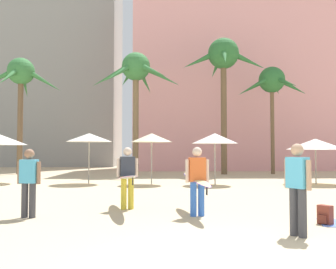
{
  "coord_description": "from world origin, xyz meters",
  "views": [
    {
      "loc": [
        -1.22,
        -5.33,
        1.63
      ],
      "look_at": [
        -0.93,
        4.7,
        2.06
      ],
      "focal_mm": 39.89,
      "sensor_mm": 36.0,
      "label": 1
    }
  ],
  "objects_px": {
    "cafe_umbrella_2": "(215,138)",
    "palm_tree_center": "(272,84)",
    "person_mid_center": "(127,176)",
    "cafe_umbrella_0": "(89,138)",
    "backpack": "(325,215)",
    "person_mid_left": "(29,180)",
    "palm_tree_right": "(20,79)",
    "palm_tree_left": "(136,74)",
    "person_far_right": "(197,179)",
    "cafe_umbrella_5": "(315,144)",
    "person_near_right": "(298,185)",
    "palm_tree_far_left": "(223,61)",
    "cafe_umbrella_4": "(152,138)"
  },
  "relations": [
    {
      "from": "cafe_umbrella_0",
      "to": "backpack",
      "type": "height_order",
      "value": "cafe_umbrella_0"
    },
    {
      "from": "palm_tree_far_left",
      "to": "cafe_umbrella_0",
      "type": "height_order",
      "value": "palm_tree_far_left"
    },
    {
      "from": "palm_tree_center",
      "to": "cafe_umbrella_5",
      "type": "bearing_deg",
      "value": -92.48
    },
    {
      "from": "cafe_umbrella_5",
      "to": "backpack",
      "type": "bearing_deg",
      "value": -112.33
    },
    {
      "from": "person_mid_center",
      "to": "backpack",
      "type": "bearing_deg",
      "value": -126.66
    },
    {
      "from": "palm_tree_right",
      "to": "person_mid_left",
      "type": "distance_m",
      "value": 19.24
    },
    {
      "from": "cafe_umbrella_0",
      "to": "cafe_umbrella_2",
      "type": "xyz_separation_m",
      "value": [
        6.16,
        -0.7,
        -0.06
      ]
    },
    {
      "from": "palm_tree_right",
      "to": "backpack",
      "type": "distance_m",
      "value": 23.47
    },
    {
      "from": "palm_tree_left",
      "to": "person_mid_center",
      "type": "distance_m",
      "value": 16.17
    },
    {
      "from": "palm_tree_center",
      "to": "person_far_right",
      "type": "xyz_separation_m",
      "value": [
        -7.11,
        -16.46,
        -5.44
      ]
    },
    {
      "from": "palm_tree_left",
      "to": "palm_tree_right",
      "type": "distance_m",
      "value": 8.25
    },
    {
      "from": "palm_tree_right",
      "to": "person_mid_center",
      "type": "xyz_separation_m",
      "value": [
        8.82,
        -16.03,
        -5.79
      ]
    },
    {
      "from": "cafe_umbrella_2",
      "to": "palm_tree_center",
      "type": "bearing_deg",
      "value": 56.31
    },
    {
      "from": "palm_tree_far_left",
      "to": "cafe_umbrella_2",
      "type": "height_order",
      "value": "palm_tree_far_left"
    },
    {
      "from": "person_mid_center",
      "to": "cafe_umbrella_4",
      "type": "bearing_deg",
      "value": -15.66
    },
    {
      "from": "cafe_umbrella_4",
      "to": "person_mid_center",
      "type": "relative_size",
      "value": 0.82
    },
    {
      "from": "palm_tree_center",
      "to": "person_mid_left",
      "type": "xyz_separation_m",
      "value": [
        -11.24,
        -16.68,
        -5.45
      ]
    },
    {
      "from": "person_mid_left",
      "to": "palm_tree_center",
      "type": "bearing_deg",
      "value": -23.82
    },
    {
      "from": "cafe_umbrella_4",
      "to": "person_mid_left",
      "type": "distance_m",
      "value": 9.48
    },
    {
      "from": "palm_tree_left",
      "to": "person_far_right",
      "type": "relative_size",
      "value": 2.9
    },
    {
      "from": "person_mid_center",
      "to": "person_mid_left",
      "type": "bearing_deg",
      "value": 104.46
    },
    {
      "from": "cafe_umbrella_0",
      "to": "person_far_right",
      "type": "bearing_deg",
      "value": -64.45
    },
    {
      "from": "person_mid_center",
      "to": "cafe_umbrella_5",
      "type": "bearing_deg",
      "value": -59.59
    },
    {
      "from": "palm_tree_center",
      "to": "cafe_umbrella_2",
      "type": "relative_size",
      "value": 3.06
    },
    {
      "from": "cafe_umbrella_2",
      "to": "cafe_umbrella_5",
      "type": "height_order",
      "value": "cafe_umbrella_2"
    },
    {
      "from": "palm_tree_right",
      "to": "person_mid_left",
      "type": "height_order",
      "value": "palm_tree_right"
    },
    {
      "from": "palm_tree_left",
      "to": "palm_tree_right",
      "type": "height_order",
      "value": "palm_tree_left"
    },
    {
      "from": "person_mid_center",
      "to": "cafe_umbrella_0",
      "type": "bearing_deg",
      "value": 5.57
    },
    {
      "from": "cafe_umbrella_5",
      "to": "person_mid_center",
      "type": "xyz_separation_m",
      "value": [
        -8.6,
        -7.74,
        -1.02
      ]
    },
    {
      "from": "person_far_right",
      "to": "person_mid_left",
      "type": "bearing_deg",
      "value": 87.41
    },
    {
      "from": "palm_tree_far_left",
      "to": "palm_tree_center",
      "type": "distance_m",
      "value": 3.83
    },
    {
      "from": "palm_tree_center",
      "to": "person_mid_left",
      "type": "relative_size",
      "value": 4.52
    },
    {
      "from": "palm_tree_center",
      "to": "cafe_umbrella_5",
      "type": "relative_size",
      "value": 2.71
    },
    {
      "from": "person_far_right",
      "to": "person_mid_center",
      "type": "bearing_deg",
      "value": 58.11
    },
    {
      "from": "palm_tree_far_left",
      "to": "person_near_right",
      "type": "relative_size",
      "value": 5.39
    },
    {
      "from": "palm_tree_right",
      "to": "cafe_umbrella_4",
      "type": "relative_size",
      "value": 3.31
    },
    {
      "from": "person_far_right",
      "to": "palm_tree_right",
      "type": "bearing_deg",
      "value": 26.56
    },
    {
      "from": "backpack",
      "to": "person_far_right",
      "type": "relative_size",
      "value": 0.15
    },
    {
      "from": "cafe_umbrella_0",
      "to": "person_near_right",
      "type": "height_order",
      "value": "cafe_umbrella_0"
    },
    {
      "from": "palm_tree_right",
      "to": "backpack",
      "type": "height_order",
      "value": "palm_tree_right"
    },
    {
      "from": "palm_tree_right",
      "to": "cafe_umbrella_2",
      "type": "height_order",
      "value": "palm_tree_right"
    },
    {
      "from": "palm_tree_center",
      "to": "person_mid_center",
      "type": "xyz_separation_m",
      "value": [
        -8.94,
        -15.56,
        -5.44
      ]
    },
    {
      "from": "palm_tree_far_left",
      "to": "cafe_umbrella_4",
      "type": "relative_size",
      "value": 3.84
    },
    {
      "from": "cafe_umbrella_2",
      "to": "person_mid_left",
      "type": "relative_size",
      "value": 1.48
    },
    {
      "from": "cafe_umbrella_2",
      "to": "cafe_umbrella_4",
      "type": "xyz_separation_m",
      "value": [
        -3.05,
        0.24,
        0.04
      ]
    },
    {
      "from": "palm_tree_center",
      "to": "cafe_umbrella_5",
      "type": "distance_m",
      "value": 8.99
    },
    {
      "from": "cafe_umbrella_2",
      "to": "cafe_umbrella_4",
      "type": "relative_size",
      "value": 1.0
    },
    {
      "from": "palm_tree_left",
      "to": "person_far_right",
      "type": "height_order",
      "value": "palm_tree_left"
    },
    {
      "from": "palm_tree_center",
      "to": "palm_tree_left",
      "type": "bearing_deg",
      "value": -176.83
    },
    {
      "from": "person_far_right",
      "to": "person_near_right",
      "type": "xyz_separation_m",
      "value": [
        1.68,
        -2.36,
        0.05
      ]
    }
  ]
}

